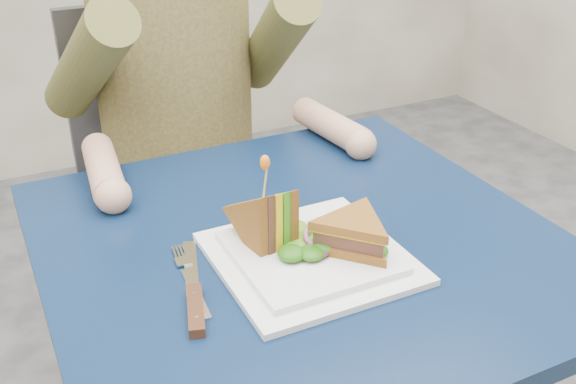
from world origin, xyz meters
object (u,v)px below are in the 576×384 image
table (301,281)px  sandwich_upright (266,221)px  diner (173,28)px  knife (195,301)px  sandwich_flat (353,233)px  chair (172,169)px  plate (310,256)px  fork (191,281)px

table → sandwich_upright: sandwich_upright is taller
table → diner: diner is taller
knife → table: bearing=23.4°
diner → knife: 0.72m
sandwich_upright → sandwich_flat: bearing=-34.4°
chair → knife: (-0.20, -0.78, 0.20)m
sandwich_flat → chair: bearing=92.7°
table → plate: (-0.02, -0.06, 0.09)m
chair → diner: size_ratio=1.25×
chair → fork: bearing=-104.3°
sandwich_upright → knife: size_ratio=0.62×
fork → knife: knife is taller
sandwich_upright → diner: bearing=83.8°
chair → plate: 0.78m
plate → sandwich_flat: 0.07m
knife → sandwich_upright: bearing=27.4°
fork → table: bearing=11.4°
plate → fork: size_ratio=1.45×
plate → fork: plate is taller
diner → fork: bearing=-106.7°
knife → plate: bearing=7.7°
table → chair: size_ratio=0.81×
table → diner: size_ratio=1.01×
chair → sandwich_flat: 0.82m
fork → knife: size_ratio=0.82×
diner → sandwich_upright: bearing=-96.2°
chair → fork: chair is taller
sandwich_flat → fork: (-0.22, 0.05, -0.04)m
sandwich_flat → plate: bearing=155.6°
sandwich_flat → fork: size_ratio=1.03×
diner → sandwich_upright: 0.62m
fork → diner: bearing=73.3°
diner → sandwich_flat: diner is taller
diner → fork: (-0.19, -0.62, -0.18)m
plate → sandwich_flat: (0.05, -0.02, 0.04)m
sandwich_upright → knife: bearing=-152.6°
diner → knife: (-0.20, -0.67, -0.18)m
fork → knife: 0.05m
table → knife: size_ratio=3.45×
table → plate: size_ratio=2.88×
chair → sandwich_upright: (-0.06, -0.71, 0.24)m
chair → diner: 0.39m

